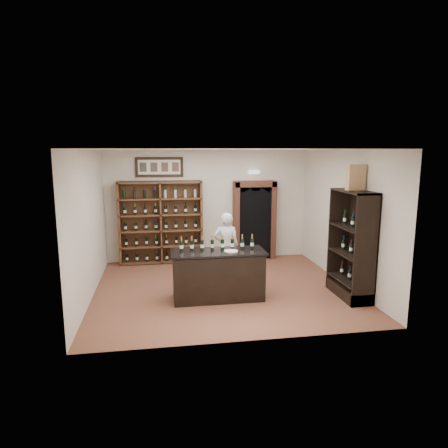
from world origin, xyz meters
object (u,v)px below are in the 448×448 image
(wine_shelf, at_px, (161,222))
(side_cabinet, at_px, (352,261))
(shopkeeper, at_px, (226,247))
(wine_crate, at_px, (356,177))
(tasting_counter, at_px, (218,275))
(counter_bottle_0, at_px, (181,246))

(wine_shelf, distance_m, side_cabinet, 5.02)
(wine_shelf, bearing_deg, side_cabinet, -40.21)
(shopkeeper, xyz_separation_m, wine_crate, (2.37, -1.38, 1.66))
(wine_shelf, xyz_separation_m, wine_crate, (3.82, -3.18, 1.36))
(side_cabinet, bearing_deg, shopkeeper, 148.80)
(side_cabinet, bearing_deg, tasting_counter, 173.72)
(counter_bottle_0, xyz_separation_m, shopkeeper, (1.08, 1.03, -0.31))
(tasting_counter, relative_size, shopkeeper, 1.18)
(counter_bottle_0, distance_m, shopkeeper, 1.52)
(counter_bottle_0, distance_m, side_cabinet, 3.49)
(tasting_counter, xyz_separation_m, counter_bottle_0, (-0.72, 0.11, 0.61))
(tasting_counter, distance_m, side_cabinet, 2.75)
(side_cabinet, bearing_deg, counter_bottle_0, 173.29)
(wine_crate, bearing_deg, counter_bottle_0, 171.64)
(side_cabinet, xyz_separation_m, wine_crate, (-0.00, 0.05, 1.70))
(wine_crate, bearing_deg, shopkeeper, 147.21)
(tasting_counter, bearing_deg, shopkeeper, 72.49)
(shopkeeper, bearing_deg, tasting_counter, 80.69)
(wine_shelf, xyz_separation_m, counter_bottle_0, (0.38, -2.83, 0.01))
(counter_bottle_0, distance_m, wine_crate, 3.72)
(counter_bottle_0, bearing_deg, wine_shelf, 97.65)
(tasting_counter, relative_size, side_cabinet, 0.85)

